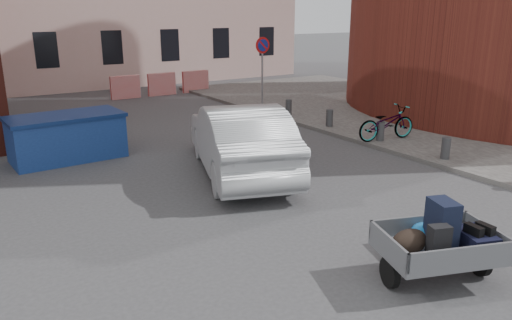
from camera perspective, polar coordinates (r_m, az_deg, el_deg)
ground at (r=8.66m, az=2.74°, el=-8.75°), size 120.00×120.00×0.00m
sidewalk at (r=18.25m, az=21.23°, el=4.03°), size 9.00×24.00×0.12m
no_parking_sign at (r=19.10m, az=0.75°, el=11.62°), size 0.60×0.09×2.65m
bollards at (r=14.76m, az=14.03°, el=3.22°), size 0.22×9.02×0.55m
barriers at (r=23.28m, az=-10.71°, el=8.51°), size 4.70×0.18×1.00m
trailer at (r=7.53m, az=20.10°, el=-8.78°), size 1.88×1.98×1.20m
dumpster at (r=13.75m, az=-20.81°, el=2.48°), size 2.86×1.57×1.18m
silver_car at (r=11.71m, az=-1.85°, el=2.43°), size 3.33×5.33×1.66m
bicycle at (r=14.85m, az=14.68°, el=4.11°), size 1.95×0.94×0.98m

